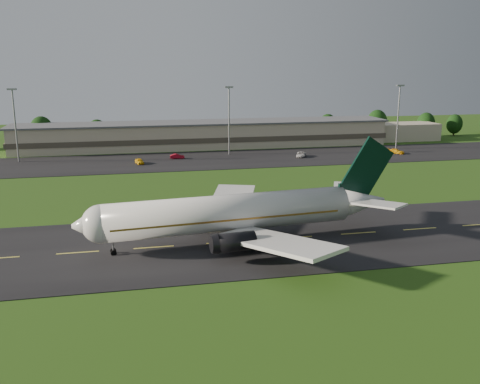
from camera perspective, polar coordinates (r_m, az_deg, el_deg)
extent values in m
plane|color=#204210|center=(85.42, 5.76, -4.92)|extent=(360.00, 360.00, 0.00)
cube|color=black|center=(85.41, 5.76, -4.89)|extent=(220.00, 30.00, 0.10)
cube|color=black|center=(153.51, -2.43, 3.48)|extent=(260.00, 30.00, 0.10)
cylinder|color=silver|center=(81.50, -1.18, -2.23)|extent=(38.36, 9.24, 5.60)
sphere|color=silver|center=(78.51, -14.62, -3.31)|extent=(5.60, 5.60, 5.60)
cone|color=silver|center=(78.46, -16.08, -3.42)|extent=(4.50, 5.74, 5.38)
cone|color=silver|center=(90.24, 12.66, -1.00)|extent=(9.49, 6.33, 5.49)
cube|color=#8F611F|center=(81.47, -1.51, -2.50)|extent=(35.38, 8.99, 0.28)
cube|color=black|center=(78.34, -15.08, -2.96)|extent=(2.28, 3.18, 0.65)
cube|color=silver|center=(73.11, 3.93, -5.38)|extent=(15.44, 19.96, 2.20)
cube|color=silver|center=(93.03, -1.02, -1.18)|extent=(12.65, 20.22, 2.20)
cube|color=silver|center=(85.89, 14.35, -1.22)|extent=(8.03, 9.30, 0.91)
cube|color=silver|center=(94.24, 11.18, 0.26)|extent=(6.95, 9.38, 0.91)
cube|color=black|center=(89.08, 11.89, 0.04)|extent=(5.03, 1.03, 3.00)
cube|color=black|center=(89.55, 13.40, 2.46)|extent=(9.43, 1.36, 10.55)
cylinder|color=black|center=(74.35, -0.53, -5.35)|extent=(5.83, 3.23, 2.70)
cylinder|color=black|center=(89.08, -3.55, -2.15)|extent=(5.83, 3.23, 2.70)
cube|color=#C0B392|center=(176.34, -3.77, 6.08)|extent=(120.00, 15.00, 8.00)
cube|color=#4C4438|center=(176.45, -3.76, 5.82)|extent=(121.00, 15.40, 1.60)
cube|color=#595B60|center=(175.85, -3.79, 7.42)|extent=(122.00, 16.00, 0.50)
cube|color=#C0B392|center=(200.67, 16.46, 6.18)|extent=(28.00, 11.00, 6.00)
cylinder|color=gray|center=(160.72, -22.83, 6.47)|extent=(0.44, 0.44, 20.00)
cube|color=gray|center=(159.96, -23.17, 10.06)|extent=(2.40, 1.20, 0.50)
cylinder|color=gray|center=(160.79, -1.18, 7.53)|extent=(0.44, 0.44, 20.00)
cube|color=gray|center=(160.03, -1.20, 11.13)|extent=(2.40, 1.20, 0.50)
cylinder|color=gray|center=(179.44, 16.50, 7.62)|extent=(0.44, 0.44, 20.00)
cube|color=gray|center=(178.76, 16.72, 10.83)|extent=(2.40, 1.20, 0.50)
cylinder|color=black|center=(186.28, -20.30, 4.93)|extent=(0.56, 0.56, 3.24)
ellipsoid|color=black|center=(185.78, -20.40, 6.14)|extent=(7.56, 7.56, 9.45)
cylinder|color=black|center=(186.12, -14.93, 5.23)|extent=(0.56, 0.56, 2.75)
ellipsoid|color=black|center=(185.69, -14.99, 6.26)|extent=(6.43, 6.43, 8.03)
cylinder|color=black|center=(199.11, 9.29, 6.05)|extent=(0.56, 0.56, 2.83)
ellipsoid|color=black|center=(198.69, 9.33, 7.03)|extent=(6.60, 6.60, 8.25)
cylinder|color=black|center=(207.32, 14.35, 6.15)|extent=(0.56, 0.56, 3.19)
ellipsoid|color=black|center=(206.88, 14.41, 7.22)|extent=(7.45, 7.45, 9.32)
cylinder|color=black|center=(213.94, 19.14, 5.99)|extent=(0.56, 0.56, 2.83)
ellipsoid|color=black|center=(213.55, 19.21, 6.91)|extent=(6.61, 6.61, 8.27)
cylinder|color=black|center=(221.09, 21.83, 5.96)|extent=(0.56, 0.56, 2.54)
ellipsoid|color=black|center=(220.75, 21.90, 6.75)|extent=(5.92, 5.92, 7.40)
imported|color=#EAB10D|center=(148.97, -10.67, 3.25)|extent=(2.68, 4.64, 1.48)
imported|color=maroon|center=(155.52, -6.71, 3.80)|extent=(4.27, 1.81, 1.37)
imported|color=silver|center=(158.49, 6.54, 4.01)|extent=(4.30, 5.73, 1.45)
imported|color=#F0AA0E|center=(169.96, 16.31, 4.20)|extent=(5.05, 4.95, 1.46)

